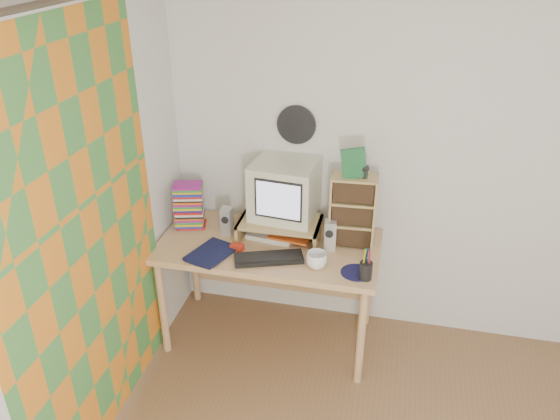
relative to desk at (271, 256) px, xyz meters
The scene contains 20 objects.
back_wall 1.25m from the desk, 16.59° to the left, with size 3.50×3.50×0.00m, color white.
left_wall 1.73m from the desk, 116.51° to the right, with size 3.50×3.50×0.00m, color white.
curtain 1.29m from the desk, 125.22° to the right, with size 2.20×2.20×0.00m, color orange.
wall_disc 0.87m from the desk, 70.78° to the left, with size 0.25×0.25×0.02m, color black.
desk is the anchor object (origin of this frame).
monitor_riser 0.24m from the desk, 36.34° to the left, with size 0.52×0.30×0.12m.
crt_monitor 0.45m from the desk, 54.32° to the left, with size 0.39×0.39×0.37m, color beige.
speaker_left 0.37m from the desk, behind, with size 0.07×0.07×0.19m, color #AFB0B4.
speaker_right 0.45m from the desk, ahead, with size 0.07×0.07×0.19m, color #AFB0B4.
keyboard 0.29m from the desk, 79.41° to the right, with size 0.42×0.14×0.03m, color black.
dvd_stack 0.63m from the desk, behind, with size 0.19×0.13×0.26m, color brown, non-canonical shape.
cd_rack 0.63m from the desk, ahead, with size 0.28×0.15×0.47m, color tan.
mug 0.46m from the desk, 37.34° to the right, with size 0.13×0.13×0.10m, color white.
diary 0.50m from the desk, 150.39° to the right, with size 0.26×0.20×0.05m, color #0F1337.
mousepad 0.65m from the desk, 24.77° to the right, with size 0.18×0.18×0.00m, color #0F0F34.
pen_cup 0.73m from the desk, 26.27° to the right, with size 0.08×0.08×0.15m, color black, non-canonical shape.
papers 0.17m from the desk, 43.93° to the left, with size 0.30×0.22×0.04m, color silver, non-canonical shape.
red_box 0.29m from the desk, 133.86° to the right, with size 0.08×0.05×0.04m, color #AF2512.
game_box 0.85m from the desk, ahead, with size 0.14×0.03×0.18m, color #1C6232.
webcam 0.86m from the desk, ahead, with size 0.05×0.05×0.08m, color black, non-canonical shape.
Camera 1 is at (-0.30, -1.49, 2.56)m, focal length 35.00 mm.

